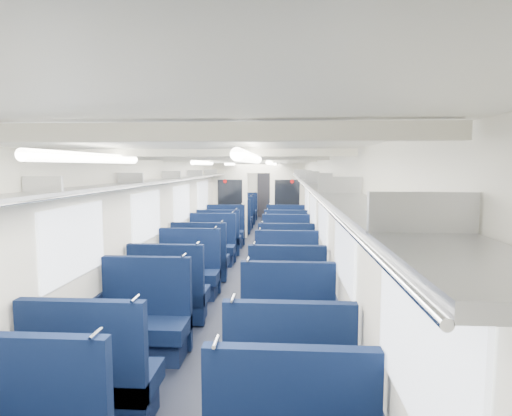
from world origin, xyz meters
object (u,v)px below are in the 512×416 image
object	(u,v)px
end_door	(266,194)
seat_16	(219,240)
seat_11	(286,279)
seat_18	(225,233)
seat_26	(244,212)
seat_5	(289,387)
seat_7	(288,335)
seat_22	(238,219)
seat_27	(285,212)
seat_17	(286,241)
seat_8	(169,297)
seat_10	(189,275)
seat_23	(285,219)
seat_24	(241,215)
seat_15	(286,250)
bulkhead	(258,198)
seat_4	(92,384)
seat_14	(212,248)
seat_19	(286,234)
seat_20	(235,223)
seat_9	(287,299)
seat_12	(200,261)
seat_13	(286,263)
seat_25	(285,215)
seat_6	(144,326)
seat_21	(285,224)

from	to	relation	value
end_door	seat_16	world-z (taller)	end_door
seat_11	seat_18	bearing A→B (deg)	109.83
seat_26	seat_5	bearing A→B (deg)	-82.97
seat_7	seat_22	world-z (taller)	same
seat_7	seat_27	distance (m)	12.50
seat_17	seat_27	xyz separation A→B (m)	(0.00, 6.61, 0.00)
seat_8	seat_16	bearing A→B (deg)	90.00
seat_10	seat_23	size ratio (longest dim) A/B	1.00
seat_5	seat_26	size ratio (longest dim) A/B	1.00
seat_24	seat_26	xyz separation A→B (m)	(0.00, 1.03, 0.00)
seat_11	seat_18	world-z (taller)	same
seat_11	seat_15	distance (m)	2.37
seat_10	seat_8	bearing A→B (deg)	-90.00
seat_24	bulkhead	bearing A→B (deg)	-74.30
seat_7	seat_18	bearing A→B (deg)	103.52
seat_4	seat_22	size ratio (longest dim) A/B	1.00
seat_10	seat_14	distance (m)	2.34
seat_8	seat_14	size ratio (longest dim) A/B	1.00
seat_14	seat_11	bearing A→B (deg)	-56.18
seat_10	seat_18	distance (m)	4.46
seat_19	seat_18	bearing A→B (deg)	-177.48
end_door	seat_20	bearing A→B (deg)	-99.90
seat_17	seat_27	world-z (taller)	same
seat_18	seat_23	xyz separation A→B (m)	(1.66, 3.39, 0.00)
seat_9	bulkhead	bearing A→B (deg)	96.66
bulkhead	seat_19	bearing A→B (deg)	-59.44
seat_20	seat_4	bearing A→B (deg)	-90.00
seat_18	seat_5	bearing A→B (deg)	-78.28
seat_16	seat_23	size ratio (longest dim) A/B	1.00
seat_14	seat_22	distance (m)	5.34
seat_12	seat_26	size ratio (longest dim) A/B	1.00
bulkhead	seat_7	xyz separation A→B (m)	(0.83, -8.38, -0.87)
seat_5	seat_19	xyz separation A→B (m)	(0.00, 8.07, 0.00)
seat_17	seat_26	size ratio (longest dim) A/B	1.00
seat_9	seat_12	bearing A→B (deg)	127.10
seat_13	seat_25	bearing A→B (deg)	90.00
seat_17	seat_24	distance (m)	5.70
seat_13	seat_27	bearing A→B (deg)	90.00
seat_16	seat_19	bearing A→B (deg)	35.14
seat_18	seat_6	bearing A→B (deg)	-90.00
seat_5	seat_8	world-z (taller)	same
seat_19	seat_21	size ratio (longest dim) A/B	1.00
seat_8	seat_9	xyz separation A→B (m)	(1.66, 0.03, 0.00)
seat_15	seat_22	bearing A→B (deg)	106.97
seat_20	seat_21	bearing A→B (deg)	-3.63
seat_5	seat_21	distance (m)	10.08
seat_9	seat_13	world-z (taller)	same
seat_14	seat_27	bearing A→B (deg)	77.87
seat_4	seat_23	world-z (taller)	same
end_door	bulkhead	bearing A→B (deg)	-90.00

